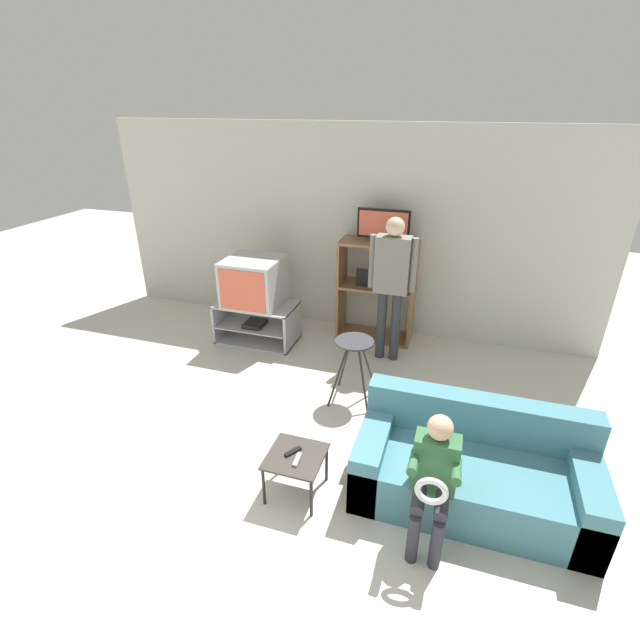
% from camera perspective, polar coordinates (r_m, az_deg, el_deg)
% --- Properties ---
extents(ground_plane, '(18.00, 18.00, 0.00)m').
position_cam_1_polar(ground_plane, '(3.58, -16.97, -27.90)').
color(ground_plane, beige).
extents(wall_back, '(6.40, 0.06, 2.60)m').
position_cam_1_polar(wall_back, '(6.04, 2.98, 10.90)').
color(wall_back, beige).
rests_on(wall_back, ground_plane).
extents(tv_stand, '(1.00, 0.56, 0.50)m').
position_cam_1_polar(tv_stand, '(5.96, -7.73, -0.30)').
color(tv_stand, '#A8A8AD').
rests_on(tv_stand, ground_plane).
extents(television_main, '(0.67, 0.66, 0.58)m').
position_cam_1_polar(television_main, '(5.77, -8.14, 4.69)').
color(television_main, '#B2B2B7').
rests_on(television_main, tv_stand).
extents(media_shelf, '(0.94, 0.43, 1.28)m').
position_cam_1_polar(media_shelf, '(5.87, 6.96, 3.64)').
color(media_shelf, '#8E6642').
rests_on(media_shelf, ground_plane).
extents(television_flat, '(0.63, 0.20, 0.39)m').
position_cam_1_polar(television_flat, '(5.64, 7.79, 11.33)').
color(television_flat, black).
rests_on(television_flat, media_shelf).
extents(folding_stool, '(0.44, 0.42, 0.69)m').
position_cam_1_polar(folding_stool, '(4.60, 4.23, -3.85)').
color(folding_stool, black).
rests_on(folding_stool, ground_plane).
extents(snack_table, '(0.43, 0.43, 0.37)m').
position_cam_1_polar(snack_table, '(3.71, -3.02, -16.82)').
color(snack_table, '#38332D').
rests_on(snack_table, ground_plane).
extents(remote_control_black, '(0.11, 0.14, 0.02)m').
position_cam_1_polar(remote_control_black, '(3.70, -3.34, -15.87)').
color(remote_control_black, black).
rests_on(remote_control_black, snack_table).
extents(remote_control_white, '(0.04, 0.15, 0.02)m').
position_cam_1_polar(remote_control_white, '(3.63, -2.82, -16.78)').
color(remote_control_white, gray).
rests_on(remote_control_white, snack_table).
extents(couch, '(1.74, 0.83, 0.74)m').
position_cam_1_polar(couch, '(3.89, 18.22, -17.15)').
color(couch, teal).
rests_on(couch, ground_plane).
extents(person_standing_adult, '(0.53, 0.21, 1.70)m').
position_cam_1_polar(person_standing_adult, '(5.24, 8.82, 5.33)').
color(person_standing_adult, '#2D2D33').
rests_on(person_standing_adult, ground_plane).
extents(person_seated_child, '(0.33, 0.43, 0.99)m').
position_cam_1_polar(person_seated_child, '(3.32, 13.83, -17.93)').
color(person_seated_child, '#2D2D38').
rests_on(person_seated_child, ground_plane).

